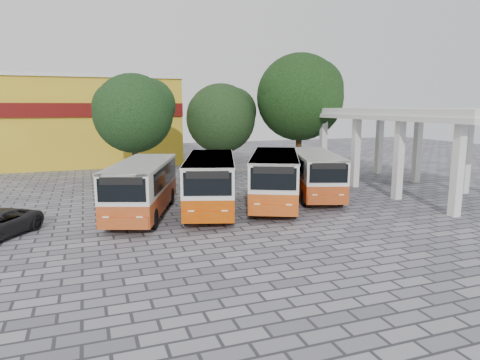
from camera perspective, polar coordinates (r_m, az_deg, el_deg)
name	(u,v)px	position (r m, az deg, el deg)	size (l,w,h in m)	color
ground	(293,218)	(21.78, 7.14, -5.01)	(90.00, 90.00, 0.00)	#5B5A64
terminal_shelter	(411,116)	(30.37, 21.89, 7.94)	(6.80, 15.80, 5.40)	silver
shophouse_block	(69,121)	(44.76, -21.78, 7.38)	(20.40, 10.40, 8.30)	gold
bus_far_left	(142,185)	(22.28, -12.90, -0.64)	(4.76, 8.17, 2.76)	#AA4115
bus_centre_left	(211,180)	(22.82, -3.95, 0.02)	(4.74, 8.51, 2.88)	#B53E00
bus_centre_right	(275,176)	(24.09, 4.66, 0.56)	(5.66, 8.67, 2.91)	#B9460E
bus_far_right	(315,171)	(26.65, 9.96, 1.13)	(4.63, 8.09, 2.74)	#A53B11
tree_left	(134,111)	(31.80, -13.94, 8.95)	(5.92, 5.64, 7.85)	#45331F
tree_middle	(222,116)	(35.28, -2.46, 8.51)	(5.92, 5.64, 7.37)	#332013
tree_right	(301,94)	(36.00, 8.09, 11.25)	(7.45, 7.09, 9.81)	#3F2811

